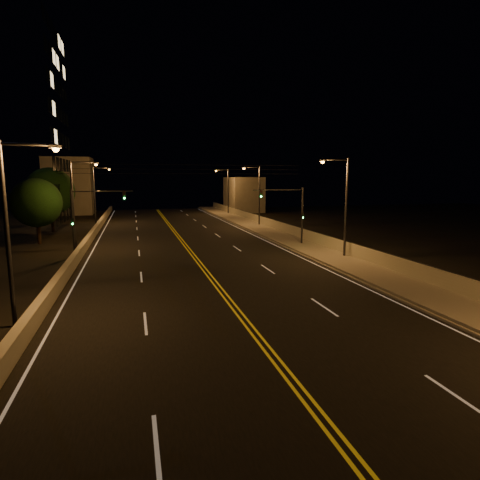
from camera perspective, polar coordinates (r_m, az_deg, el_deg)
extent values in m
plane|color=black|center=(11.19, 15.78, -27.78)|extent=(160.00, 160.00, 0.00)
cube|color=black|center=(28.82, -4.89, -4.46)|extent=(18.00, 120.00, 0.02)
cube|color=gray|center=(32.39, 14.30, -2.97)|extent=(3.60, 120.00, 0.30)
cube|color=gray|center=(31.55, 11.32, -3.32)|extent=(0.14, 120.00, 0.15)
cube|color=#ADA990|center=(33.10, 16.84, -1.68)|extent=(0.30, 120.00, 1.00)
cube|color=#ADA990|center=(28.68, -23.66, -4.39)|extent=(0.45, 120.00, 0.87)
cube|color=gray|center=(80.51, 0.48, 6.51)|extent=(6.00, 10.00, 6.75)
cube|color=gray|center=(80.68, -23.04, 7.08)|extent=(8.00, 8.00, 10.29)
cylinder|color=black|center=(33.01, 16.88, -0.78)|extent=(0.06, 120.00, 0.06)
cube|color=silver|center=(28.66, -22.14, -5.14)|extent=(0.12, 116.00, 0.00)
cube|color=silver|center=(31.42, 10.78, -3.45)|extent=(0.12, 116.00, 0.00)
cube|color=gold|center=(28.79, -5.18, -4.46)|extent=(0.12, 116.00, 0.00)
cube|color=gold|center=(28.84, -4.59, -4.43)|extent=(0.12, 116.00, 0.00)
cube|color=silver|center=(11.27, -11.75, -27.19)|extent=(0.12, 3.00, 0.00)
cube|color=silver|center=(19.30, -13.31, -11.40)|extent=(0.12, 3.00, 0.00)
cube|color=silver|center=(27.93, -13.87, -5.10)|extent=(0.12, 3.00, 0.00)
cube|color=silver|center=(36.73, -14.16, -1.79)|extent=(0.12, 3.00, 0.00)
cube|color=silver|center=(45.61, -14.33, 0.23)|extent=(0.12, 3.00, 0.00)
cube|color=silver|center=(54.54, -14.45, 1.59)|extent=(0.12, 3.00, 0.00)
cube|color=silver|center=(63.48, -14.54, 2.57)|extent=(0.12, 3.00, 0.00)
cube|color=silver|center=(72.44, -14.60, 3.31)|extent=(0.12, 3.00, 0.00)
cube|color=silver|center=(81.40, -14.65, 3.89)|extent=(0.12, 3.00, 0.00)
cube|color=silver|center=(14.62, 28.82, -19.15)|extent=(0.12, 3.00, 0.00)
cube|color=silver|center=(21.43, 11.85, -9.30)|extent=(0.12, 3.00, 0.00)
cube|color=silver|center=(29.44, 3.97, -4.15)|extent=(0.12, 3.00, 0.00)
cube|color=silver|center=(37.89, -0.43, -1.20)|extent=(0.12, 3.00, 0.00)
cube|color=silver|center=(46.56, -3.20, 0.66)|extent=(0.12, 3.00, 0.00)
cube|color=silver|center=(55.32, -5.09, 1.94)|extent=(0.12, 3.00, 0.00)
cube|color=silver|center=(64.16, -6.47, 2.86)|extent=(0.12, 3.00, 0.00)
cube|color=silver|center=(73.03, -7.52, 3.56)|extent=(0.12, 3.00, 0.00)
cube|color=silver|center=(81.93, -8.34, 4.11)|extent=(0.12, 3.00, 0.00)
cylinder|color=#2D2D33|center=(33.60, 14.84, 4.22)|extent=(0.20, 0.20, 8.18)
cylinder|color=#2D2D33|center=(33.00, 13.42, 11.05)|extent=(2.20, 0.12, 0.12)
cube|color=#2D2D33|center=(32.49, 11.68, 11.02)|extent=(0.50, 0.25, 0.14)
sphere|color=#FF9E2D|center=(32.49, 11.67, 10.84)|extent=(0.28, 0.28, 0.28)
cylinder|color=#2D2D33|center=(54.87, 2.77, 6.17)|extent=(0.20, 0.20, 8.18)
cylinder|color=#2D2D33|center=(54.50, 1.68, 10.31)|extent=(2.20, 0.12, 0.12)
cube|color=#2D2D33|center=(54.20, 0.55, 10.24)|extent=(0.50, 0.25, 0.14)
sphere|color=#FF9E2D|center=(54.20, 0.55, 10.14)|extent=(0.28, 0.28, 0.28)
cylinder|color=#2D2D33|center=(72.82, -1.70, 6.83)|extent=(0.20, 0.20, 8.18)
cylinder|color=#2D2D33|center=(72.55, -2.58, 9.93)|extent=(2.20, 0.12, 0.12)
cube|color=#2D2D33|center=(72.32, -3.44, 9.87)|extent=(0.50, 0.25, 0.14)
sphere|color=#FF9E2D|center=(72.32, -3.44, 9.79)|extent=(0.28, 0.28, 0.28)
cylinder|color=#2D2D33|center=(20.22, -30.19, 0.45)|extent=(0.20, 0.20, 8.18)
cylinder|color=#2D2D33|center=(19.85, -27.96, 11.91)|extent=(2.20, 0.12, 0.12)
cube|color=#2D2D33|center=(19.63, -24.76, 11.97)|extent=(0.50, 0.25, 0.14)
sphere|color=#FF9E2D|center=(19.63, -24.74, 11.68)|extent=(0.28, 0.28, 0.28)
cylinder|color=#2D2D33|center=(40.06, -22.66, 4.53)|extent=(0.20, 0.20, 8.18)
cylinder|color=#2D2D33|center=(39.88, -21.41, 10.26)|extent=(2.20, 0.12, 0.12)
cube|color=#2D2D33|center=(39.77, -19.80, 10.25)|extent=(0.50, 0.25, 0.14)
sphere|color=#FF9E2D|center=(39.77, -19.79, 10.11)|extent=(0.28, 0.28, 0.28)
cylinder|color=#2D2D33|center=(61.53, -20.01, 5.94)|extent=(0.20, 0.20, 8.18)
cylinder|color=#2D2D33|center=(61.40, -19.17, 9.66)|extent=(2.20, 0.12, 0.12)
cube|color=#2D2D33|center=(61.34, -18.13, 9.65)|extent=(0.50, 0.25, 0.14)
sphere|color=#FF9E2D|center=(61.33, -18.12, 9.56)|extent=(0.28, 0.28, 0.28)
cylinder|color=#2D2D33|center=(39.45, 8.84, 3.24)|extent=(0.18, 0.18, 5.70)
cylinder|color=#2D2D33|center=(38.34, 5.48, 7.11)|extent=(5.00, 0.10, 0.10)
cube|color=black|center=(37.78, 2.97, 6.58)|extent=(0.28, 0.18, 0.80)
sphere|color=#19FF4C|center=(37.69, 3.01, 6.20)|extent=(0.14, 0.14, 0.14)
cube|color=black|center=(39.30, 8.93, 3.43)|extent=(0.22, 0.14, 0.55)
cylinder|color=#2D2D33|center=(36.48, -22.68, 2.21)|extent=(0.18, 0.18, 5.70)
cylinder|color=#2D2D33|center=(36.04, -18.96, 6.57)|extent=(5.00, 0.10, 0.10)
cube|color=black|center=(35.98, -16.14, 6.14)|extent=(0.28, 0.18, 0.80)
sphere|color=#19FF4C|center=(35.88, -16.13, 5.73)|extent=(0.14, 0.14, 0.14)
cube|color=black|center=(36.31, -22.72, 2.42)|extent=(0.22, 0.14, 0.55)
cylinder|color=black|center=(37.45, -7.60, 9.33)|extent=(22.00, 0.03, 0.03)
cylinder|color=black|center=(37.45, -7.61, 9.94)|extent=(22.00, 0.03, 0.03)
cylinder|color=black|center=(37.46, -7.63, 10.55)|extent=(22.00, 0.03, 0.03)
cylinder|color=black|center=(45.25, -26.69, 0.94)|extent=(0.36, 0.36, 2.31)
sphere|color=black|center=(44.99, -26.96, 4.74)|extent=(4.87, 4.87, 4.87)
cylinder|color=black|center=(55.06, -25.14, 2.53)|extent=(0.36, 0.36, 2.76)
sphere|color=black|center=(54.84, -25.38, 6.27)|extent=(5.83, 5.83, 5.83)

